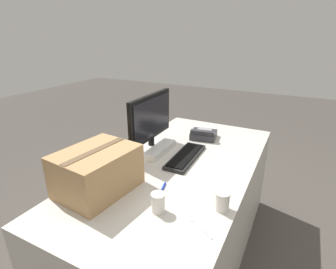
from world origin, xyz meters
TOP-DOWN VIEW (x-y plane):
  - ground_plane at (0.00, 0.00)m, footprint 12.00×12.00m
  - office_desk at (0.00, 0.00)m, footprint 1.80×0.90m
  - monitor at (0.10, 0.27)m, footprint 0.50×0.24m
  - keyboard at (0.10, 0.00)m, footprint 0.44×0.16m
  - desk_phone at (0.50, 0.02)m, footprint 0.21×0.22m
  - paper_cup_left at (-0.48, -0.11)m, footprint 0.07×0.07m
  - paper_cup_right at (-0.33, -0.38)m, footprint 0.07×0.07m
  - spoon at (-0.48, -0.31)m, footprint 0.10×0.15m
  - cardboard_box at (-0.47, 0.27)m, footprint 0.44×0.35m
  - pen_marker at (-0.32, -0.04)m, footprint 0.13×0.04m

SIDE VIEW (x-z plane):
  - ground_plane at x=0.00m, z-range 0.00..0.00m
  - office_desk at x=0.00m, z-range 0.00..0.73m
  - spoon at x=-0.48m, z-range 0.73..0.73m
  - pen_marker at x=-0.32m, z-range 0.73..0.74m
  - keyboard at x=0.10m, z-range 0.73..0.76m
  - desk_phone at x=0.50m, z-range 0.72..0.80m
  - paper_cup_right at x=-0.33m, z-range 0.73..0.83m
  - paper_cup_left at x=-0.48m, z-range 0.73..0.83m
  - cardboard_box at x=-0.47m, z-range 0.73..0.96m
  - monitor at x=0.10m, z-range 0.68..1.10m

